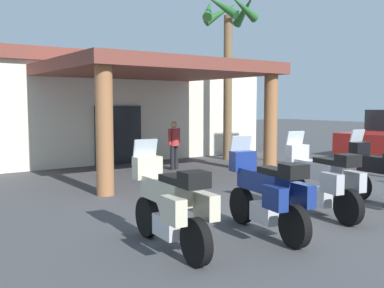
{
  "coord_description": "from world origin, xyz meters",
  "views": [
    {
      "loc": [
        -6.62,
        -6.21,
        2.18
      ],
      "look_at": [
        -0.66,
        2.86,
        1.2
      ],
      "focal_mm": 41.78,
      "sensor_mm": 36.0,
      "label": 1
    }
  ],
  "objects": [
    {
      "name": "ground_plane",
      "position": [
        0.0,
        0.0,
        0.0
      ],
      "size": [
        80.0,
        80.0,
        0.0
      ],
      "primitive_type": "plane",
      "color": "#424244"
    },
    {
      "name": "motorcycle_silver",
      "position": [
        0.17,
        -0.44,
        0.7
      ],
      "size": [
        0.85,
        2.2,
        1.61
      ],
      "rotation": [
        0.0,
        0.0,
        1.4
      ],
      "color": "black",
      "rests_on": "ground_plane"
    },
    {
      "name": "palm_tree_near_portico",
      "position": [
        4.08,
        7.57,
        4.61
      ],
      "size": [
        2.18,
        2.24,
        6.4
      ],
      "color": "brown",
      "rests_on": "ground_plane"
    },
    {
      "name": "motel_building",
      "position": [
        -0.11,
        11.53,
        2.07
      ],
      "size": [
        14.38,
        11.9,
        4.02
      ],
      "rotation": [
        0.0,
        0.0,
        0.04
      ],
      "color": "silver",
      "rests_on": "ground_plane"
    },
    {
      "name": "motorcycle_blue",
      "position": [
        -1.58,
        -0.8,
        0.7
      ],
      "size": [
        0.82,
        2.21,
        1.61
      ],
      "rotation": [
        0.0,
        0.0,
        1.42
      ],
      "color": "black",
      "rests_on": "ground_plane"
    },
    {
      "name": "pedestrian",
      "position": [
        0.96,
        6.4,
        0.92
      ],
      "size": [
        0.51,
        0.32,
        1.6
      ],
      "rotation": [
        0.0,
        0.0,
        4.98
      ],
      "color": "black",
      "rests_on": "ground_plane"
    },
    {
      "name": "motorcycle_cream",
      "position": [
        -3.33,
        -0.6,
        0.7
      ],
      "size": [
        0.72,
        2.21,
        1.61
      ],
      "rotation": [
        0.0,
        0.0,
        1.52
      ],
      "color": "black",
      "rests_on": "ground_plane"
    }
  ]
}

